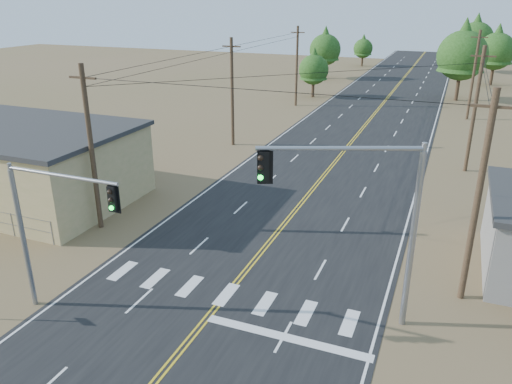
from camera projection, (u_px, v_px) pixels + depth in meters
The scene contains 15 objects.
road at pixel (334, 163), 43.06m from camera, with size 15.00×200.00×0.02m, color black.
utility_pole_left_near at pixel (91, 148), 29.29m from camera, with size 1.80×0.30×10.00m.
utility_pole_left_mid at pixel (232, 92), 46.55m from camera, with size 1.80×0.30×10.00m.
utility_pole_left_far at pixel (297, 66), 63.82m from camera, with size 1.80×0.30×10.00m.
utility_pole_right_near at pixel (478, 198), 22.00m from camera, with size 1.80×0.30×10.00m.
utility_pole_right_mid at pixel (475, 109), 39.27m from camera, with size 1.80×0.30×10.00m.
utility_pole_right_far at pixel (474, 75), 56.54m from camera, with size 1.80×0.30×10.00m.
signal_mast_left at pixel (47, 218), 21.12m from camera, with size 5.58×0.41×6.93m.
signal_mast_right at pixel (370, 208), 19.95m from camera, with size 6.17×2.71×8.25m.
tree_left_near at pixel (314, 67), 69.80m from camera, with size 4.16×4.16×6.93m.
tree_left_mid at pixel (325, 46), 85.27m from camera, with size 5.30×5.30×8.83m.
tree_left_far at pixel (363, 46), 101.09m from camera, with size 3.84×3.84×6.40m.
tree_right_near at pixel (463, 50), 66.47m from camera, with size 6.56×6.56×10.94m.
tree_right_mid at pixel (497, 47), 78.59m from camera, with size 5.77×5.77×9.61m.
tree_right_far at pixel (476, 36), 91.92m from camera, with size 6.44×6.44×10.73m.
Camera 1 is at (9.00, -10.55, 13.44)m, focal length 35.00 mm.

